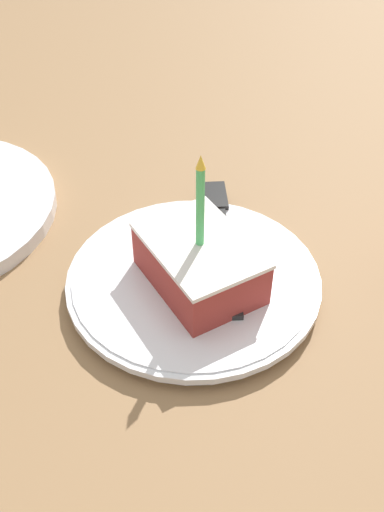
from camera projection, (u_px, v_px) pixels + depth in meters
The scene contains 4 objects.
ground_plane at pixel (193, 303), 0.56m from camera, with size 2.40×2.40×0.04m.
plate at pixel (192, 280), 0.55m from camera, with size 0.23×0.23×0.02m.
cake_slice at pixel (195, 264), 0.52m from camera, with size 0.08×0.11×0.13m.
fork at pixel (221, 232), 0.58m from camera, with size 0.10×0.18×0.00m.
Camera 1 is at (-0.20, -0.34, 0.39)m, focal length 42.00 mm.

